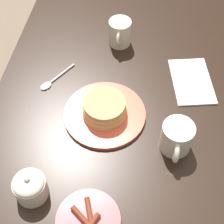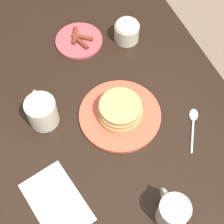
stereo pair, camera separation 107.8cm
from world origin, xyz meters
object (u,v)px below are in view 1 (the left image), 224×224
coffee_mug (177,138)px  sugar_bowl (30,186)px  napkin (192,81)px  spoon (52,81)px  creamer_pitcher (120,32)px  side_plate_bacon (88,220)px  pancake_plate (105,111)px

coffee_mug → sugar_bowl: coffee_mug is taller
napkin → spoon: bearing=-81.6°
creamer_pitcher → sugar_bowl: size_ratio=1.36×
creamer_pitcher → sugar_bowl: 0.63m
side_plate_bacon → spoon: size_ratio=1.21×
creamer_pitcher → spoon: bearing=-41.6°
coffee_mug → napkin: (-0.26, 0.05, -0.04)m
side_plate_bacon → napkin: (-0.51, 0.25, -0.00)m
coffee_mug → spoon: bearing=-115.0°
side_plate_bacon → coffee_mug: 0.32m
coffee_mug → sugar_bowl: bearing=-61.7°
napkin → spoon: spoon is taller
coffee_mug → napkin: size_ratio=0.56×
spoon → coffee_mug: bearing=65.0°
sugar_bowl → napkin: bearing=137.8°
side_plate_bacon → sugar_bowl: 0.17m
coffee_mug → sugar_bowl: (0.20, -0.36, -0.01)m
creamer_pitcher → coffee_mug: bearing=27.3°
side_plate_bacon → pancake_plate: bearing=-178.3°
spoon → side_plate_bacon: bearing=24.9°
sugar_bowl → napkin: (-0.45, 0.41, -0.04)m
pancake_plate → spoon: bearing=-119.4°
napkin → spoon: size_ratio=1.63×
pancake_plate → sugar_bowl: sugar_bowl is taller
sugar_bowl → creamer_pitcher: bearing=166.0°
creamer_pitcher → spoon: 0.30m
pancake_plate → creamer_pitcher: bearing=179.5°
sugar_bowl → napkin: 0.61m
creamer_pitcher → napkin: size_ratio=0.55×
pancake_plate → creamer_pitcher: (-0.33, 0.00, 0.03)m
creamer_pitcher → sugar_bowl: bearing=-14.0°
coffee_mug → creamer_pitcher: 0.46m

